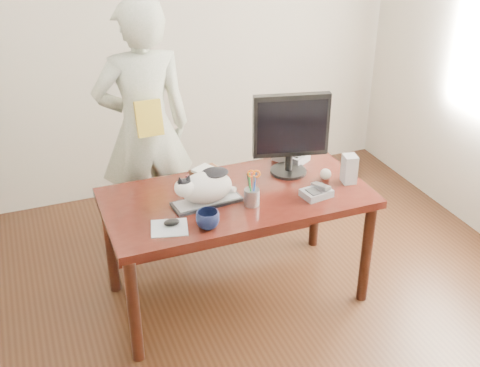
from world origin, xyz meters
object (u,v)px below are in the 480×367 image
object	(u,v)px
pen_cup	(252,195)
calculator	(291,156)
baseball	(326,174)
monitor	(291,130)
coffee_mug	(208,220)
book_stack	(205,174)
cat	(204,186)
mouse	(172,222)
speaker	(349,169)
keyboard	(207,202)
desk	(232,209)
phone	(317,192)
person	(145,129)

from	to	relation	value
pen_cup	calculator	bearing A→B (deg)	43.70
pen_cup	baseball	size ratio (longest dim) A/B	3.22
monitor	coffee_mug	bearing A→B (deg)	-135.93
book_stack	cat	bearing A→B (deg)	-130.00
mouse	speaker	size ratio (longest dim) A/B	0.56
keyboard	speaker	size ratio (longest dim) A/B	2.32
coffee_mug	baseball	bearing A→B (deg)	17.18
keyboard	monitor	size ratio (longest dim) A/B	0.78
desk	baseball	world-z (taller)	baseball
phone	monitor	bearing A→B (deg)	86.40
coffee_mug	monitor	bearing A→B (deg)	31.26
desk	cat	xyz separation A→B (m)	(-0.22, -0.12, 0.27)
monitor	calculator	distance (m)	0.34
cat	person	world-z (taller)	person
coffee_mug	mouse	bearing A→B (deg)	152.90
mouse	baseball	distance (m)	1.07
mouse	calculator	bearing A→B (deg)	41.07
speaker	person	bearing A→B (deg)	149.45
speaker	person	world-z (taller)	person
phone	speaker	world-z (taller)	speaker
monitor	calculator	size ratio (longest dim) A/B	2.06
keyboard	desk	bearing A→B (deg)	23.32
cat	speaker	bearing A→B (deg)	-9.90
coffee_mug	book_stack	size ratio (longest dim) A/B	0.54
desk	keyboard	xyz separation A→B (m)	(-0.20, -0.11, 0.16)
book_stack	mouse	bearing A→B (deg)	-148.16
monitor	coffee_mug	world-z (taller)	monitor
mouse	person	world-z (taller)	person
desk	speaker	xyz separation A→B (m)	(0.71, -0.18, 0.24)
pen_cup	keyboard	bearing A→B (deg)	155.76
pen_cup	coffee_mug	xyz separation A→B (m)	(-0.32, -0.15, -0.01)
speaker	book_stack	distance (m)	0.90
speaker	pen_cup	bearing A→B (deg)	-166.14
pen_cup	speaker	distance (m)	0.67
monitor	pen_cup	size ratio (longest dim) A/B	2.36
desk	speaker	distance (m)	0.77
baseball	desk	bearing A→B (deg)	170.67
coffee_mug	phone	world-z (taller)	coffee_mug
mouse	coffee_mug	xyz separation A→B (m)	(0.18, -0.09, 0.03)
cat	baseball	xyz separation A→B (m)	(0.81, 0.02, -0.08)
book_stack	person	distance (m)	0.62
pen_cup	calculator	xyz separation A→B (m)	(0.47, 0.45, -0.03)
coffee_mug	calculator	world-z (taller)	coffee_mug
monitor	calculator	world-z (taller)	monitor
desk	monitor	distance (m)	0.61
cat	monitor	distance (m)	0.67
pen_cup	coffee_mug	bearing A→B (deg)	-155.57
monitor	book_stack	bearing A→B (deg)	178.51
pen_cup	cat	bearing A→B (deg)	157.44
coffee_mug	pen_cup	bearing A→B (deg)	24.43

